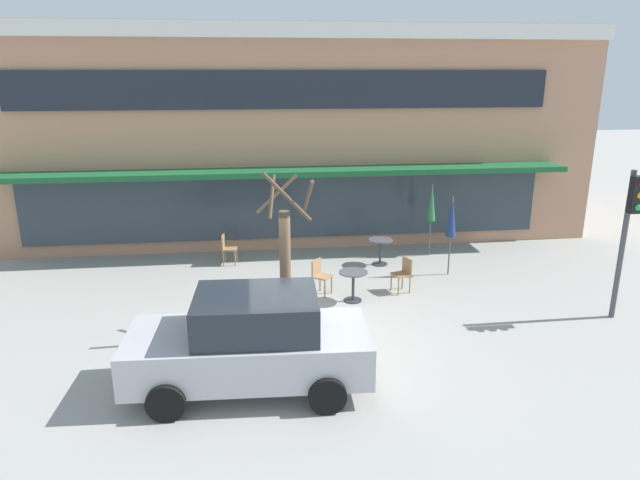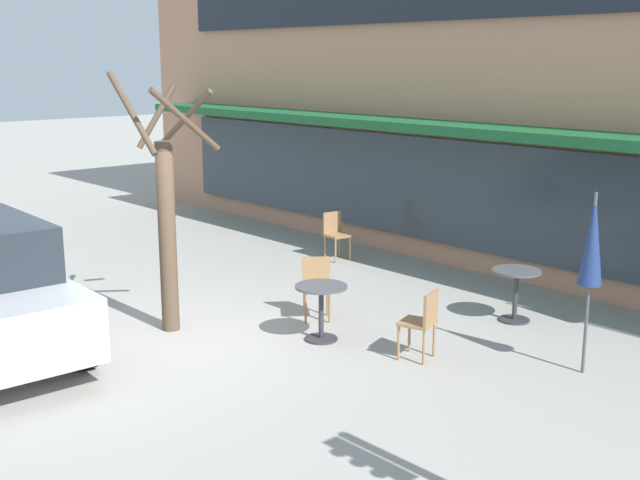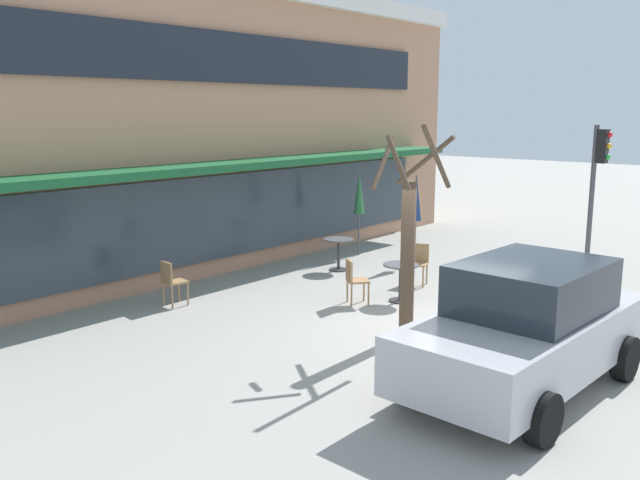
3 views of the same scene
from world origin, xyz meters
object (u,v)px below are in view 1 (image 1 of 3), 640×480
object	(u,v)px
cafe_table_near_wall	(380,248)
patio_umbrella_green_folded	(432,203)
cafe_table_streetside	(353,281)
street_tree	(286,258)
cafe_chair_0	(403,272)
traffic_light_pole	(629,221)
cafe_chair_1	(227,247)
cafe_chair_2	(320,274)
patio_umbrella_cream_folded	(452,217)
parked_sedan	(251,342)

from	to	relation	value
cafe_table_near_wall	patio_umbrella_green_folded	xyz separation A→B (m)	(1.68, 0.68, 1.11)
cafe_table_near_wall	cafe_table_streetside	xyz separation A→B (m)	(-1.27, -2.61, 0.00)
cafe_table_near_wall	street_tree	size ratio (longest dim) A/B	0.21
cafe_chair_0	traffic_light_pole	size ratio (longest dim) A/B	0.26
street_tree	cafe_table_streetside	bearing A→B (deg)	36.52
cafe_chair_1	cafe_chair_2	xyz separation A→B (m)	(2.39, -2.62, 0.00)
patio_umbrella_green_folded	cafe_chair_1	bearing A→B (deg)	-179.24
cafe_table_near_wall	cafe_chair_1	bearing A→B (deg)	172.30
cafe_table_near_wall	patio_umbrella_cream_folded	world-z (taller)	patio_umbrella_cream_folded
cafe_chair_1	traffic_light_pole	xyz separation A→B (m)	(8.87, -4.97, 1.77)
patio_umbrella_green_folded	cafe_chair_1	xyz separation A→B (m)	(-6.09, -0.08, -1.10)
cafe_chair_1	cafe_table_near_wall	bearing A→B (deg)	-7.70
cafe_chair_0	cafe_chair_1	xyz separation A→B (m)	(-4.51, 2.74, 0.00)
cafe_chair_2	cafe_table_near_wall	bearing A→B (deg)	45.01
parked_sedan	traffic_light_pole	distance (m)	8.56
cafe_chair_2	traffic_light_pole	world-z (taller)	traffic_light_pole
patio_umbrella_cream_folded	traffic_light_pole	bearing A→B (deg)	-50.33
cafe_chair_1	traffic_light_pole	size ratio (longest dim) A/B	0.26
patio_umbrella_cream_folded	cafe_chair_0	world-z (taller)	patio_umbrella_cream_folded
patio_umbrella_green_folded	street_tree	world-z (taller)	street_tree
cafe_table_near_wall	parked_sedan	xyz separation A→B (m)	(-3.77, -6.29, 0.36)
patio_umbrella_cream_folded	patio_umbrella_green_folded	bearing A→B (deg)	90.43
cafe_table_streetside	parked_sedan	size ratio (longest dim) A/B	0.18
cafe_table_streetside	patio_umbrella_green_folded	xyz separation A→B (m)	(2.95, 3.28, 1.11)
street_tree	traffic_light_pole	size ratio (longest dim) A/B	1.04
patio_umbrella_green_folded	traffic_light_pole	xyz separation A→B (m)	(2.78, -5.05, 0.67)
patio_umbrella_cream_folded	cafe_chair_0	bearing A→B (deg)	-145.10
patio_umbrella_green_folded	cafe_chair_2	xyz separation A→B (m)	(-3.70, -2.70, -1.10)
cafe_table_streetside	cafe_chair_0	size ratio (longest dim) A/B	0.85
cafe_chair_1	patio_umbrella_green_folded	bearing A→B (deg)	0.76
patio_umbrella_green_folded	cafe_table_streetside	bearing A→B (deg)	-131.99
cafe_table_streetside	cafe_table_near_wall	bearing A→B (deg)	63.93
cafe_table_near_wall	cafe_chair_0	xyz separation A→B (m)	(0.10, -2.15, 0.01)
cafe_table_streetside	street_tree	world-z (taller)	street_tree
cafe_table_streetside	cafe_chair_1	xyz separation A→B (m)	(-3.14, 3.20, 0.01)
parked_sedan	traffic_light_pole	xyz separation A→B (m)	(8.23, 1.91, 1.42)
cafe_table_streetside	cafe_chair_2	distance (m)	0.95
cafe_chair_1	cafe_chair_0	bearing A→B (deg)	-31.30
patio_umbrella_green_folded	cafe_chair_0	distance (m)	3.42
patio_umbrella_cream_folded	cafe_chair_0	xyz separation A→B (m)	(-1.59, -1.11, -1.10)
cafe_table_streetside	patio_umbrella_cream_folded	world-z (taller)	patio_umbrella_cream_folded
patio_umbrella_green_folded	cafe_chair_2	size ratio (longest dim) A/B	2.47
cafe_table_streetside	cafe_chair_2	bearing A→B (deg)	141.99
cafe_table_streetside	cafe_chair_1	bearing A→B (deg)	134.40
cafe_chair_1	parked_sedan	xyz separation A→B (m)	(0.64, -6.88, 0.35)
cafe_chair_2	parked_sedan	distance (m)	4.62
cafe_table_streetside	cafe_chair_2	size ratio (longest dim) A/B	0.85
cafe_table_near_wall	parked_sedan	world-z (taller)	parked_sedan
patio_umbrella_green_folded	cafe_chair_1	distance (m)	6.19
parked_sedan	traffic_light_pole	world-z (taller)	traffic_light_pole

